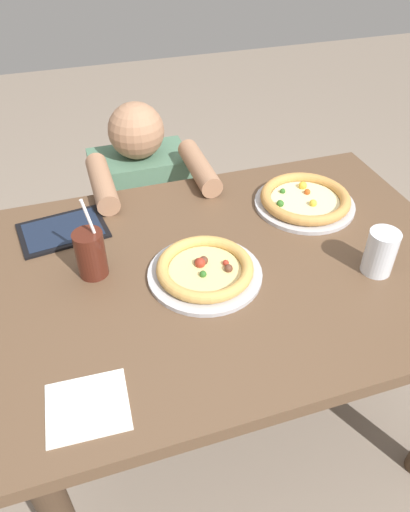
{
  "coord_description": "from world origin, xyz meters",
  "views": [
    {
      "loc": [
        -0.37,
        -0.89,
        1.58
      ],
      "look_at": [
        -0.08,
        0.01,
        0.78
      ],
      "focal_mm": 33.61,
      "sensor_mm": 36.0,
      "label": 1
    }
  ],
  "objects_px": {
    "pizza_near": "(205,270)",
    "water_cup_clear": "(381,251)",
    "diner_seated": "(146,224)",
    "tablet": "(63,230)",
    "pizza_far": "(305,200)",
    "drink_cup_colored": "(91,254)"
  },
  "relations": [
    {
      "from": "water_cup_clear",
      "to": "diner_seated",
      "type": "relative_size",
      "value": 0.13
    },
    {
      "from": "water_cup_clear",
      "to": "diner_seated",
      "type": "xyz_separation_m",
      "value": [
        -0.46,
        0.81,
        -0.38
      ]
    },
    {
      "from": "water_cup_clear",
      "to": "tablet",
      "type": "distance_m",
      "value": 0.87
    },
    {
      "from": "pizza_far",
      "to": "tablet",
      "type": "relative_size",
      "value": 1.18
    },
    {
      "from": "pizza_near",
      "to": "tablet",
      "type": "height_order",
      "value": "pizza_near"
    },
    {
      "from": "tablet",
      "to": "diner_seated",
      "type": "distance_m",
      "value": 0.59
    },
    {
      "from": "pizza_near",
      "to": "pizza_far",
      "type": "bearing_deg",
      "value": 28.61
    },
    {
      "from": "pizza_near",
      "to": "pizza_far",
      "type": "distance_m",
      "value": 0.44
    },
    {
      "from": "diner_seated",
      "to": "water_cup_clear",
      "type": "bearing_deg",
      "value": -60.69
    },
    {
      "from": "water_cup_clear",
      "to": "diner_seated",
      "type": "bearing_deg",
      "value": 119.31
    },
    {
      "from": "pizza_near",
      "to": "diner_seated",
      "type": "distance_m",
      "value": 0.77
    },
    {
      "from": "pizza_near",
      "to": "diner_seated",
      "type": "relative_size",
      "value": 0.31
    },
    {
      "from": "pizza_far",
      "to": "drink_cup_colored",
      "type": "xyz_separation_m",
      "value": [
        -0.66,
        -0.11,
        0.04
      ]
    },
    {
      "from": "pizza_far",
      "to": "drink_cup_colored",
      "type": "distance_m",
      "value": 0.67
    },
    {
      "from": "drink_cup_colored",
      "to": "pizza_near",
      "type": "bearing_deg",
      "value": -19.93
    },
    {
      "from": "pizza_far",
      "to": "tablet",
      "type": "distance_m",
      "value": 0.73
    },
    {
      "from": "pizza_near",
      "to": "water_cup_clear",
      "type": "xyz_separation_m",
      "value": [
        0.43,
        -0.12,
        0.04
      ]
    },
    {
      "from": "pizza_near",
      "to": "water_cup_clear",
      "type": "bearing_deg",
      "value": -15.06
    },
    {
      "from": "pizza_far",
      "to": "diner_seated",
      "type": "distance_m",
      "value": 0.72
    },
    {
      "from": "tablet",
      "to": "diner_seated",
      "type": "relative_size",
      "value": 0.28
    },
    {
      "from": "pizza_near",
      "to": "tablet",
      "type": "distance_m",
      "value": 0.45
    },
    {
      "from": "drink_cup_colored",
      "to": "diner_seated",
      "type": "bearing_deg",
      "value": 68.1
    }
  ]
}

